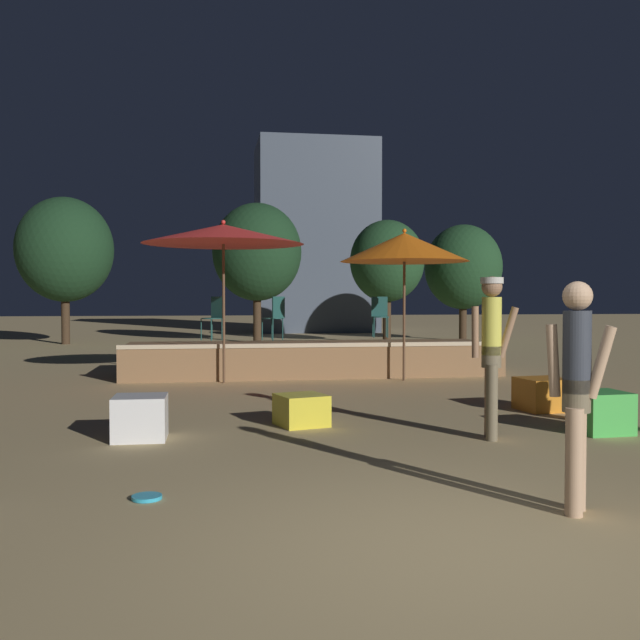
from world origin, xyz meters
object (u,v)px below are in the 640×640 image
(background_tree_0, at_px, (387,261))
(background_tree_3, at_px, (257,252))
(bistro_chair_0, at_px, (380,313))
(frisbee_disc, at_px, (147,497))
(bistro_chair_2, at_px, (215,314))
(bistro_chair_1, at_px, (276,314))
(patio_umbrella_1, at_px, (404,247))
(background_tree_1, at_px, (65,250))
(cube_seat_1, at_px, (601,412))
(person_2, at_px, (577,388))
(background_tree_2, at_px, (463,267))
(patio_umbrella_0, at_px, (223,234))
(cube_seat_0, at_px, (301,410))
(person_1, at_px, (491,346))
(cube_seat_3, at_px, (140,418))
(cube_seat_2, at_px, (542,394))

(background_tree_0, distance_m, background_tree_3, 4.57)
(bistro_chair_0, distance_m, frisbee_disc, 10.70)
(bistro_chair_0, distance_m, bistro_chair_2, 3.68)
(bistro_chair_1, height_order, bistro_chair_2, same)
(patio_umbrella_1, distance_m, bistro_chair_1, 3.03)
(patio_umbrella_1, distance_m, background_tree_1, 14.88)
(cube_seat_1, bearing_deg, person_2, -123.33)
(cube_seat_1, height_order, background_tree_3, background_tree_3)
(background_tree_2, bearing_deg, bistro_chair_2, -131.45)
(background_tree_3, bearing_deg, background_tree_1, 178.01)
(patio_umbrella_0, relative_size, patio_umbrella_1, 1.04)
(cube_seat_0, height_order, bistro_chair_0, bistro_chair_0)
(cube_seat_0, height_order, bistro_chair_2, bistro_chair_2)
(patio_umbrella_0, distance_m, background_tree_3, 11.88)
(bistro_chair_0, xyz_separation_m, background_tree_1, (-8.60, 9.92, 1.96))
(bistro_chair_1, bearing_deg, background_tree_2, -169.31)
(patio_umbrella_0, relative_size, bistro_chair_0, 3.36)
(person_1, xyz_separation_m, background_tree_1, (-7.96, 17.80, 2.17))
(cube_seat_1, bearing_deg, background_tree_1, 117.98)
(patio_umbrella_0, height_order, cube_seat_0, patio_umbrella_0)
(cube_seat_3, xyz_separation_m, bistro_chair_1, (2.13, 6.47, 1.01))
(person_2, distance_m, bistro_chair_2, 10.35)
(cube_seat_2, distance_m, bistro_chair_0, 6.20)
(cube_seat_2, relative_size, person_2, 0.40)
(cube_seat_0, xyz_separation_m, cube_seat_1, (3.41, -1.01, 0.05))
(background_tree_2, bearing_deg, frisbee_disc, -116.61)
(background_tree_3, bearing_deg, bistro_chair_1, -91.79)
(cube_seat_2, height_order, background_tree_3, background_tree_3)
(cube_seat_0, relative_size, bistro_chair_1, 0.77)
(person_2, bearing_deg, patio_umbrella_0, -128.74)
(patio_umbrella_1, distance_m, frisbee_disc, 8.93)
(patio_umbrella_0, xyz_separation_m, background_tree_2, (9.07, 11.98, -0.04))
(bistro_chair_0, bearing_deg, background_tree_2, 68.52)
(cube_seat_0, bearing_deg, background_tree_0, 71.97)
(cube_seat_1, relative_size, bistro_chair_0, 0.67)
(background_tree_3, bearing_deg, cube_seat_2, -79.41)
(cube_seat_0, height_order, cube_seat_2, cube_seat_2)
(bistro_chair_2, bearing_deg, background_tree_2, 95.89)
(cube_seat_3, distance_m, background_tree_3, 17.40)
(background_tree_0, bearing_deg, background_tree_1, 173.13)
(cube_seat_3, relative_size, bistro_chair_1, 0.65)
(cube_seat_3, bearing_deg, person_1, -8.76)
(patio_umbrella_0, height_order, cube_seat_1, patio_umbrella_0)
(cube_seat_1, relative_size, bistro_chair_2, 0.67)
(bistro_chair_2, xyz_separation_m, background_tree_2, (9.22, 10.44, 1.46))
(cube_seat_3, relative_size, background_tree_2, 0.14)
(cube_seat_1, distance_m, background_tree_2, 18.43)
(person_1, relative_size, bistro_chair_2, 2.03)
(person_1, relative_size, background_tree_3, 0.37)
(bistro_chair_0, height_order, bistro_chair_1, same)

